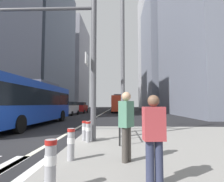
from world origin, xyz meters
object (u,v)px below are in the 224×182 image
object	(u,v)px
bollard_left	(71,142)
city_bus_blue_oncoming	(31,101)
traffic_signal_gantry	(36,42)
bollard_front	(50,163)
car_receding_near	(116,106)
street_lamp_post	(123,33)
car_oncoming_far	(69,108)
city_bus_red_receding	(119,103)
bollard_back	(84,129)
pedestrian_walking	(154,135)
city_bus_red_distant	(119,103)
car_receding_far	(125,107)
pedestrian_waiting	(126,122)
bollard_right	(88,130)
car_oncoming_mid	(81,108)

from	to	relation	value
bollard_left	city_bus_blue_oncoming	bearing A→B (deg)	121.18
traffic_signal_gantry	bollard_front	distance (m)	6.05
car_receding_near	street_lamp_post	bearing A→B (deg)	-88.82
car_receding_near	car_oncoming_far	world-z (taller)	same
traffic_signal_gantry	street_lamp_post	size ratio (longest dim) A/B	0.89
city_bus_red_receding	bollard_back	size ratio (longest dim) A/B	15.33
bollard_front	traffic_signal_gantry	bearing A→B (deg)	118.17
car_receding_near	pedestrian_walking	world-z (taller)	car_receding_near
car_oncoming_far	bollard_front	size ratio (longest dim) A/B	5.34
city_bus_red_distant	car_receding_far	distance (m)	13.58
city_bus_red_receding	pedestrian_waiting	xyz separation A→B (m)	(0.22, -32.26, -0.72)
city_bus_red_distant	car_oncoming_far	xyz separation A→B (m)	(-7.12, -33.33, -0.85)
city_bus_red_distant	bollard_front	distance (m)	56.81
city_bus_red_receding	pedestrian_walking	xyz separation A→B (m)	(0.65, -33.60, -0.81)
city_bus_red_receding	car_receding_near	world-z (taller)	city_bus_red_receding
car_oncoming_far	traffic_signal_gantry	distance (m)	19.75
city_bus_red_receding	bollard_right	world-z (taller)	city_bus_red_receding
city_bus_blue_oncoming	car_receding_near	distance (m)	37.34
city_bus_red_distant	pedestrian_waiting	bearing A→B (deg)	-89.77
city_bus_red_distant	car_oncoming_mid	xyz separation A→B (m)	(-6.75, -26.76, -0.85)
car_receding_far	pedestrian_walking	distance (m)	42.99
street_lamp_post	bollard_front	size ratio (longest dim) A/B	9.40
bollard_front	bollard_right	world-z (taller)	bollard_front
car_receding_far	bollard_right	size ratio (longest dim) A/B	5.44
car_oncoming_mid	bollard_back	size ratio (longest dim) A/B	5.46
bollard_front	bollard_back	bearing A→B (deg)	93.40
city_bus_red_receding	pedestrian_walking	distance (m)	33.61
bollard_left	pedestrian_walking	bearing A→B (deg)	-36.86
car_receding_far	bollard_right	distance (m)	39.42
car_receding_far	bollard_right	world-z (taller)	car_receding_far
city_bus_red_distant	bollard_front	bearing A→B (deg)	-91.08
car_receding_near	bollard_back	world-z (taller)	car_receding_near
city_bus_red_receding	traffic_signal_gantry	xyz separation A→B (m)	(-3.40, -29.63, 2.32)
car_oncoming_far	pedestrian_waiting	distance (m)	22.98
car_oncoming_mid	traffic_signal_gantry	size ratio (longest dim) A/B	0.59
car_receding_near	bollard_front	bearing A→B (deg)	-90.58
bollard_left	bollard_back	size ratio (longest dim) A/B	1.05
traffic_signal_gantry	pedestrian_waiting	distance (m)	5.41
car_receding_near	pedestrian_waiting	world-z (taller)	car_receding_near
pedestrian_waiting	car_receding_near	bearing A→B (deg)	91.03
car_oncoming_far	street_lamp_post	xyz separation A→B (m)	(7.37, -17.06, 4.29)
car_receding_near	pedestrian_walking	bearing A→B (deg)	-88.47
car_receding_near	pedestrian_walking	distance (m)	47.00
city_bus_red_distant	bollard_front	world-z (taller)	city_bus_red_distant
bollard_front	city_bus_blue_oncoming	bearing A→B (deg)	117.27
city_bus_red_receding	pedestrian_waiting	bearing A→B (deg)	-89.61
city_bus_red_distant	bollard_left	world-z (taller)	city_bus_red_distant
car_oncoming_far	street_lamp_post	world-z (taller)	street_lamp_post
car_oncoming_mid	street_lamp_post	size ratio (longest dim) A/B	0.52
bollard_right	bollard_left	bearing A→B (deg)	-91.52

